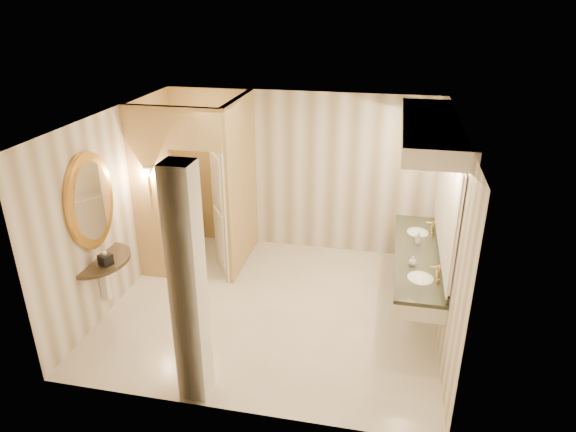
# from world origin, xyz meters

# --- Properties ---
(floor) EXTENTS (4.50, 4.50, 0.00)m
(floor) POSITION_xyz_m (0.00, 0.00, 0.00)
(floor) COLOR white
(floor) RESTS_ON ground
(ceiling) EXTENTS (4.50, 4.50, 0.00)m
(ceiling) POSITION_xyz_m (0.00, 0.00, 2.70)
(ceiling) COLOR white
(ceiling) RESTS_ON wall_back
(wall_back) EXTENTS (4.50, 0.02, 2.70)m
(wall_back) POSITION_xyz_m (0.00, 2.00, 1.35)
(wall_back) COLOR silver
(wall_back) RESTS_ON floor
(wall_front) EXTENTS (4.50, 0.02, 2.70)m
(wall_front) POSITION_xyz_m (0.00, -2.00, 1.35)
(wall_front) COLOR silver
(wall_front) RESTS_ON floor
(wall_left) EXTENTS (0.02, 4.00, 2.70)m
(wall_left) POSITION_xyz_m (-2.25, 0.00, 1.35)
(wall_left) COLOR silver
(wall_left) RESTS_ON floor
(wall_right) EXTENTS (0.02, 4.00, 2.70)m
(wall_right) POSITION_xyz_m (2.25, 0.00, 1.35)
(wall_right) COLOR silver
(wall_right) RESTS_ON floor
(toilet_closet) EXTENTS (1.50, 1.55, 2.70)m
(toilet_closet) POSITION_xyz_m (-1.13, 0.97, 1.39)
(toilet_closet) COLOR #D7B470
(toilet_closet) RESTS_ON floor
(wall_sconce) EXTENTS (0.14, 0.14, 0.42)m
(wall_sconce) POSITION_xyz_m (-1.93, 0.43, 1.73)
(wall_sconce) COLOR gold
(wall_sconce) RESTS_ON toilet_closet
(vanity) EXTENTS (0.75, 2.68, 2.09)m
(vanity) POSITION_xyz_m (1.98, 0.40, 1.63)
(vanity) COLOR white
(vanity) RESTS_ON floor
(console_shelf) EXTENTS (0.98, 0.98, 1.94)m
(console_shelf) POSITION_xyz_m (-2.21, -0.62, 1.34)
(console_shelf) COLOR black
(console_shelf) RESTS_ON floor
(pillar) EXTENTS (0.30, 0.30, 2.70)m
(pillar) POSITION_xyz_m (-0.45, -1.80, 1.35)
(pillar) COLOR white
(pillar) RESTS_ON floor
(tissue_box) EXTENTS (0.19, 0.19, 0.15)m
(tissue_box) POSITION_xyz_m (-2.04, -0.75, 0.95)
(tissue_box) COLOR black
(tissue_box) RESTS_ON console_shelf
(toilet) EXTENTS (0.53, 0.80, 0.76)m
(toilet) POSITION_xyz_m (-1.85, 1.48, 0.38)
(toilet) COLOR white
(toilet) RESTS_ON floor
(soap_bottle_a) EXTENTS (0.07, 0.07, 0.12)m
(soap_bottle_a) POSITION_xyz_m (1.93, 0.76, 0.94)
(soap_bottle_a) COLOR beige
(soap_bottle_a) RESTS_ON vanity
(soap_bottle_b) EXTENTS (0.13, 0.13, 0.13)m
(soap_bottle_b) POSITION_xyz_m (1.86, 0.03, 0.94)
(soap_bottle_b) COLOR silver
(soap_bottle_b) RESTS_ON vanity
(soap_bottle_c) EXTENTS (0.08, 0.08, 0.20)m
(soap_bottle_c) POSITION_xyz_m (1.94, 0.68, 0.97)
(soap_bottle_c) COLOR #C6B28C
(soap_bottle_c) RESTS_ON vanity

